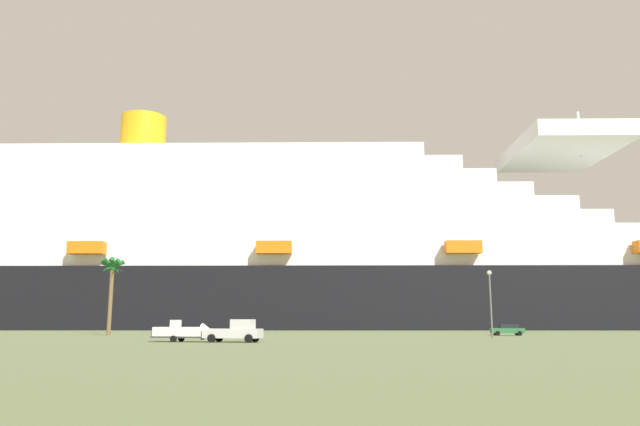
{
  "coord_description": "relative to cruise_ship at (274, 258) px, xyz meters",
  "views": [
    {
      "loc": [
        11.79,
        -80.3,
        2.02
      ],
      "look_at": [
        7.44,
        37.34,
        23.28
      ],
      "focal_mm": 33.71,
      "sensor_mm": 36.0,
      "label": 1
    }
  ],
  "objects": [
    {
      "name": "ground_plane",
      "position": [
        5.5,
        -41.58,
        -17.95
      ],
      "size": [
        600.0,
        600.0,
        0.0
      ],
      "primitive_type": "plane",
      "color": "#66754C"
    },
    {
      "name": "cruise_ship",
      "position": [
        0.0,
        0.0,
        0.0
      ],
      "size": [
        288.54,
        40.23,
        63.11
      ],
      "color": "black",
      "rests_on": "ground_plane"
    },
    {
      "name": "pickup_truck",
      "position": [
        6.84,
        -92.63,
        -16.91
      ],
      "size": [
        5.85,
        2.99,
        2.2
      ],
      "color": "silver",
      "rests_on": "ground_plane"
    },
    {
      "name": "small_boat_on_trailer",
      "position": [
        1.76,
        -91.79,
        -16.99
      ],
      "size": [
        7.13,
        2.72,
        2.15
      ],
      "color": "#595960",
      "rests_on": "ground_plane"
    },
    {
      "name": "palm_tree",
      "position": [
        -16.69,
        -64.38,
        -9.01
      ],
      "size": [
        3.68,
        3.45,
        11.36
      ],
      "color": "brown",
      "rests_on": "ground_plane"
    },
    {
      "name": "street_lamp",
      "position": [
        35.09,
        -78.44,
        -12.7
      ],
      "size": [
        0.56,
        0.56,
        8.07
      ],
      "color": "slate",
      "rests_on": "ground_plane"
    },
    {
      "name": "parked_car_green_wagon",
      "position": [
        40.97,
        -63.33,
        -17.12
      ],
      "size": [
        4.74,
        2.28,
        1.58
      ],
      "color": "#2D723F",
      "rests_on": "ground_plane"
    }
  ]
}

